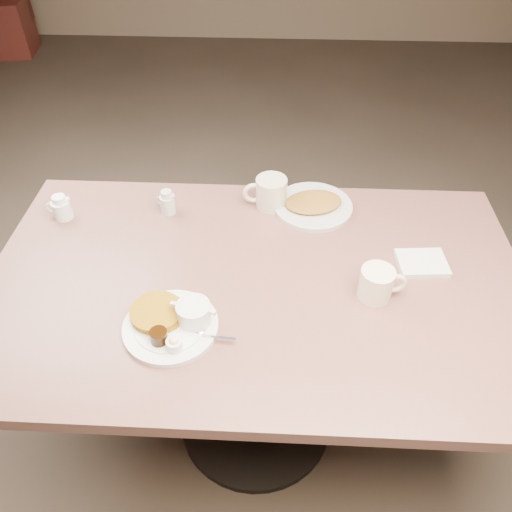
{
  "coord_description": "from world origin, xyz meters",
  "views": [
    {
      "loc": [
        0.05,
        -0.97,
        1.74
      ],
      "look_at": [
        0.0,
        0.02,
        0.82
      ],
      "focal_mm": 35.08,
      "sensor_mm": 36.0,
      "label": 1
    }
  ],
  "objects_px": {
    "main_plate": "(173,321)",
    "hash_plate": "(313,205)",
    "coffee_mug_far": "(270,193)",
    "creamer_left": "(61,208)",
    "diner_table": "(256,319)",
    "coffee_mug_near": "(377,283)",
    "creamer_right": "(167,203)"
  },
  "relations": [
    {
      "from": "main_plate",
      "to": "hash_plate",
      "type": "xyz_separation_m",
      "value": [
        0.37,
        0.51,
        -0.01
      ]
    },
    {
      "from": "coffee_mug_far",
      "to": "creamer_left",
      "type": "bearing_deg",
      "value": -171.75
    },
    {
      "from": "main_plate",
      "to": "coffee_mug_far",
      "type": "relative_size",
      "value": 2.11
    },
    {
      "from": "diner_table",
      "to": "hash_plate",
      "type": "height_order",
      "value": "hash_plate"
    },
    {
      "from": "diner_table",
      "to": "coffee_mug_near",
      "type": "bearing_deg",
      "value": -7.82
    },
    {
      "from": "hash_plate",
      "to": "main_plate",
      "type": "bearing_deg",
      "value": -125.79
    },
    {
      "from": "coffee_mug_near",
      "to": "diner_table",
      "type": "bearing_deg",
      "value": 172.18
    },
    {
      "from": "diner_table",
      "to": "main_plate",
      "type": "xyz_separation_m",
      "value": [
        -0.2,
        -0.18,
        0.19
      ]
    },
    {
      "from": "main_plate",
      "to": "coffee_mug_near",
      "type": "distance_m",
      "value": 0.54
    },
    {
      "from": "creamer_left",
      "to": "coffee_mug_near",
      "type": "bearing_deg",
      "value": -17.22
    },
    {
      "from": "coffee_mug_far",
      "to": "hash_plate",
      "type": "bearing_deg",
      "value": -3.61
    },
    {
      "from": "main_plate",
      "to": "creamer_right",
      "type": "relative_size",
      "value": 3.86
    },
    {
      "from": "coffee_mug_near",
      "to": "hash_plate",
      "type": "distance_m",
      "value": 0.41
    },
    {
      "from": "main_plate",
      "to": "creamer_left",
      "type": "distance_m",
      "value": 0.6
    },
    {
      "from": "coffee_mug_near",
      "to": "hash_plate",
      "type": "relative_size",
      "value": 0.41
    },
    {
      "from": "hash_plate",
      "to": "diner_table",
      "type": "bearing_deg",
      "value": -116.98
    },
    {
      "from": "coffee_mug_near",
      "to": "hash_plate",
      "type": "xyz_separation_m",
      "value": [
        -0.15,
        0.38,
        -0.03
      ]
    },
    {
      "from": "diner_table",
      "to": "creamer_right",
      "type": "height_order",
      "value": "creamer_right"
    },
    {
      "from": "coffee_mug_near",
      "to": "creamer_right",
      "type": "bearing_deg",
      "value": 151.44
    },
    {
      "from": "main_plate",
      "to": "creamer_right",
      "type": "height_order",
      "value": "creamer_right"
    },
    {
      "from": "main_plate",
      "to": "diner_table",
      "type": "bearing_deg",
      "value": 41.75
    },
    {
      "from": "diner_table",
      "to": "creamer_left",
      "type": "distance_m",
      "value": 0.7
    },
    {
      "from": "creamer_right",
      "to": "coffee_mug_far",
      "type": "bearing_deg",
      "value": 9.01
    },
    {
      "from": "main_plate",
      "to": "coffee_mug_near",
      "type": "bearing_deg",
      "value": 14.32
    },
    {
      "from": "diner_table",
      "to": "coffee_mug_near",
      "type": "distance_m",
      "value": 0.39
    },
    {
      "from": "diner_table",
      "to": "main_plate",
      "type": "height_order",
      "value": "main_plate"
    },
    {
      "from": "hash_plate",
      "to": "creamer_right",
      "type": "bearing_deg",
      "value": -174.78
    },
    {
      "from": "creamer_left",
      "to": "creamer_right",
      "type": "distance_m",
      "value": 0.33
    },
    {
      "from": "diner_table",
      "to": "coffee_mug_near",
      "type": "relative_size",
      "value": 11.58
    },
    {
      "from": "coffee_mug_near",
      "to": "hash_plate",
      "type": "bearing_deg",
      "value": 111.91
    },
    {
      "from": "diner_table",
      "to": "creamer_right",
      "type": "relative_size",
      "value": 18.75
    },
    {
      "from": "coffee_mug_far",
      "to": "creamer_left",
      "type": "xyz_separation_m",
      "value": [
        -0.65,
        -0.09,
        -0.01
      ]
    }
  ]
}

